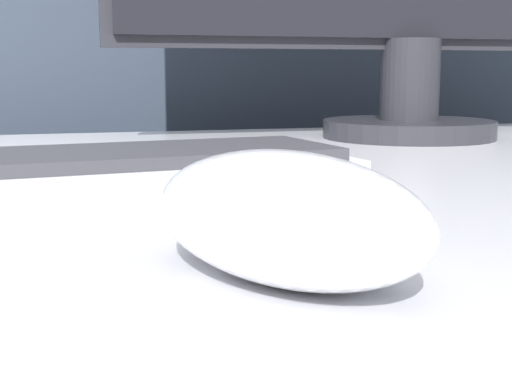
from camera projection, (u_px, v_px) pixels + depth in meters
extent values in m
cube|color=#333D4C|center=(88.00, 192.00, 1.00)|extent=(5.00, 0.03, 1.30)
ellipsoid|color=white|center=(284.00, 215.00, 0.25)|extent=(0.11, 0.14, 0.05)
cube|color=silver|center=(43.00, 179.00, 0.44)|extent=(0.41, 0.16, 0.02)
cube|color=#38383D|center=(42.00, 159.00, 0.44)|extent=(0.38, 0.15, 0.01)
cylinder|color=#28282D|center=(408.00, 129.00, 0.79)|extent=(0.19, 0.19, 0.02)
cylinder|color=#28282D|center=(410.00, 80.00, 0.78)|extent=(0.06, 0.06, 0.09)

